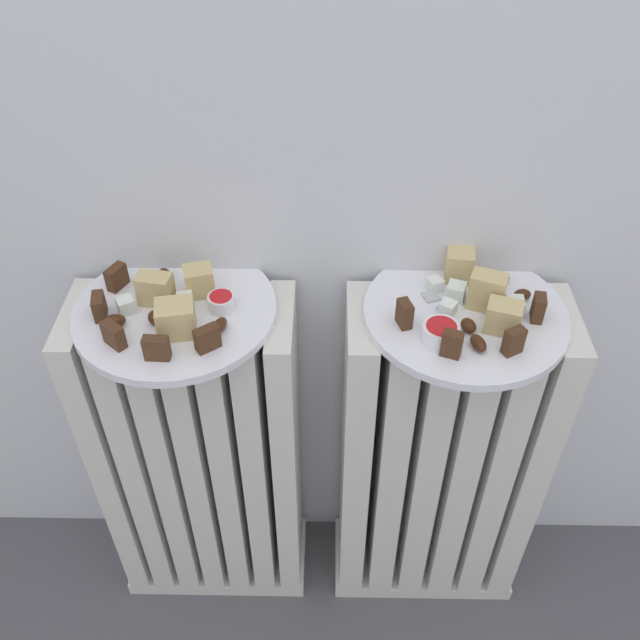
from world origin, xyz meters
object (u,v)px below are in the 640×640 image
(plate_left, at_px, (175,311))
(jam_bowl_right, at_px, (441,332))
(radiator_left, at_px, (203,461))
(jam_bowl_left, at_px, (221,302))
(radiator_right, at_px, (437,464))
(plate_right, at_px, (465,314))
(fork, at_px, (440,309))

(plate_left, height_order, jam_bowl_right, jam_bowl_right)
(radiator_left, height_order, jam_bowl_left, jam_bowl_left)
(radiator_right, relative_size, plate_left, 2.36)
(radiator_left, distance_m, plate_right, 0.51)
(jam_bowl_right, relative_size, fork, 0.51)
(plate_right, relative_size, fork, 2.94)
(fork, bearing_deg, jam_bowl_right, -97.33)
(radiator_right, bearing_deg, plate_left, 180.00)
(radiator_right, distance_m, jam_bowl_right, 0.36)
(radiator_right, xyz_separation_m, fork, (-0.03, 0.00, 0.34))
(jam_bowl_left, distance_m, fork, 0.29)
(radiator_left, xyz_separation_m, plate_right, (0.39, 0.00, 0.33))
(jam_bowl_left, bearing_deg, fork, 0.39)
(radiator_left, distance_m, radiator_right, 0.39)
(radiator_left, height_order, plate_right, plate_right)
(radiator_left, distance_m, fork, 0.49)
(radiator_left, xyz_separation_m, radiator_right, (0.39, 0.00, -0.00))
(radiator_left, xyz_separation_m, jam_bowl_right, (0.34, -0.06, 0.35))
(radiator_left, height_order, radiator_right, same)
(radiator_right, bearing_deg, jam_bowl_right, -125.83)
(radiator_right, height_order, plate_right, plate_right)
(radiator_left, relative_size, plate_right, 2.36)
(radiator_right, height_order, jam_bowl_left, jam_bowl_left)
(radiator_right, height_order, fork, fork)
(fork, bearing_deg, plate_left, -179.92)
(plate_left, height_order, fork, fork)
(radiator_left, bearing_deg, plate_left, 135.00)
(plate_left, relative_size, jam_bowl_left, 7.49)
(radiator_left, relative_size, jam_bowl_right, 13.64)
(radiator_right, distance_m, jam_bowl_left, 0.47)
(plate_left, relative_size, plate_right, 1.00)
(plate_left, xyz_separation_m, jam_bowl_left, (0.06, -0.00, 0.02))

